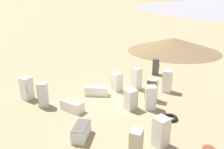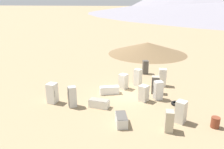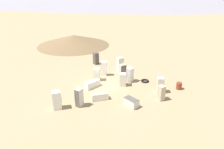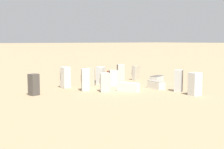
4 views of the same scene
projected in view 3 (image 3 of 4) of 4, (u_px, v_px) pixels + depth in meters
ground_plane at (105, 85)px, 25.35m from camera, size 1000.00×1000.00×0.00m
dirt_mound at (73, 40)px, 40.66m from camera, size 13.36×13.36×1.95m
discarded_fridge_0 at (130, 75)px, 25.81m from camera, size 0.93×0.89×1.73m
discarded_fridge_1 at (96, 58)px, 31.42m from camera, size 0.82×0.80×1.66m
discarded_fridge_2 at (123, 71)px, 26.89m from camera, size 0.74×0.70×1.71m
discarded_fridge_3 at (120, 64)px, 28.91m from camera, size 0.80×0.76×1.87m
discarded_fridge_4 at (57, 100)px, 20.26m from camera, size 0.87×0.86×1.77m
discarded_fridge_5 at (100, 96)px, 22.02m from camera, size 1.76×0.91×0.68m
discarded_fridge_6 at (160, 85)px, 23.28m from camera, size 0.93×0.96×1.69m
discarded_fridge_7 at (97, 74)px, 26.19m from camera, size 0.99×1.00×1.54m
discarded_fridge_8 at (104, 68)px, 27.51m from camera, size 0.89×0.89×1.86m
discarded_fridge_9 at (161, 93)px, 21.84m from camera, size 0.58×0.74×1.52m
discarded_fridge_10 at (131, 102)px, 20.87m from camera, size 1.17×1.65×0.77m
discarded_fridge_11 at (79, 98)px, 20.65m from camera, size 0.85×0.81×1.81m
discarded_fridge_12 at (92, 84)px, 24.59m from camera, size 1.95×1.27×0.75m
discarded_fridge_13 at (123, 79)px, 24.89m from camera, size 0.98×1.00×1.46m
scrap_tire at (145, 81)px, 26.05m from camera, size 0.94×0.94×0.20m
rusty_barrel at (179, 86)px, 24.14m from camera, size 0.60×0.60×0.79m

